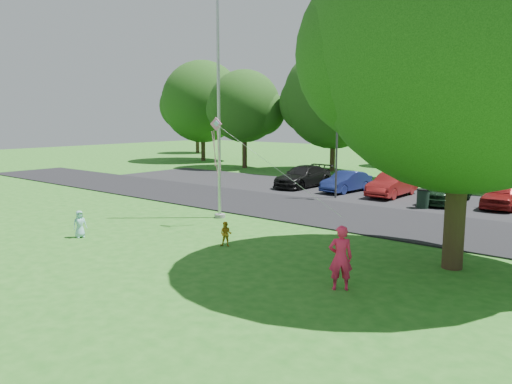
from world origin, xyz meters
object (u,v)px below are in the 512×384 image
Objects in this scene: woman at (341,258)px; child_blue at (80,224)px; trash_can at (423,199)px; big_tree at (461,44)px; flagpole at (219,127)px; kite at (219,136)px; street_lamp at (341,140)px; child_yellow at (226,234)px.

woman is 1.69× the size of child_blue.
woman reaches higher than trash_can.
big_tree is 6.50× the size of woman.
woman is 10.79m from child_blue.
child_blue is (-1.53, -6.20, -3.64)m from flagpole.
kite reaches higher than trash_can.
big_tree is at bearing -6.14° from flagpole.
flagpole is 5.64× the size of woman.
street_lamp is at bearing -97.28° from woman.
street_lamp is 5.42× the size of trash_can.
big_tree reaches higher than kite.
child_blue is at bearing -121.96° from street_lamp.
flagpole is at bearing 0.27° from child_blue.
child_blue is at bearing 177.27° from child_yellow.
trash_can is 11.22m from kite.
trash_can is 0.12× the size of kite.
trash_can is 11.92m from child_yellow.
street_lamp is 0.66× the size of kite.
child_yellow is (-5.45, 1.36, -0.43)m from woman.
child_yellow is (3.73, -3.61, -3.71)m from flagpole.
big_tree is 7.14m from woman.
kite is (-2.34, 2.14, 3.36)m from child_yellow.
big_tree is at bearing -53.58° from child_blue.
woman is 5.64m from child_yellow.
kite reaches higher than child_blue.
child_yellow is (-7.05, -2.45, -6.25)m from big_tree.
child_blue reaches higher than child_yellow.
child_blue is (-3.16, -14.27, -2.81)m from street_lamp.
street_lamp reaches higher than child_blue.
trash_can reaches higher than child_yellow.
kite is at bearing -17.54° from child_blue.
kite is (2.92, 4.74, 3.28)m from child_blue.
big_tree is at bearing -64.73° from street_lamp.
kite is at bearing -61.61° from woman.
child_yellow is 0.86× the size of child_blue.
kite reaches higher than woman.
big_tree is (10.78, -1.16, 2.54)m from flagpole.
street_lamp is 6.15× the size of child_yellow.
big_tree reaches higher than flagpole.
trash_can is at bearing -115.43° from woman.
flagpole is 8.28m from street_lamp.
child_blue is (-7.97, -14.20, 0.01)m from trash_can.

